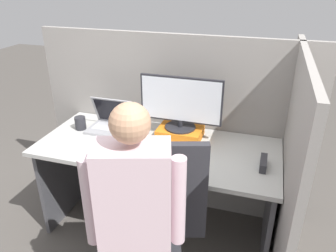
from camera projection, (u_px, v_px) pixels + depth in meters
cubicle_panel_back at (173, 126)px, 2.61m from camera, size 2.16×0.04×1.44m
cubicle_panel_right at (287, 175)px, 1.98m from camera, size 0.04×1.37×1.44m
desk at (158, 167)px, 2.34m from camera, size 1.66×0.72×0.74m
paper_box at (180, 133)px, 2.36m from camera, size 0.31×0.23×0.08m
monitor at (181, 103)px, 2.26m from camera, size 0.58×0.22×0.38m
laptop at (112, 124)px, 2.47m from camera, size 0.33×0.24×0.24m
mouse at (126, 152)px, 2.15m from camera, size 0.07×0.04×0.04m
stapler at (263, 163)px, 2.00m from camera, size 0.04×0.16×0.06m
carrot_toy at (200, 167)px, 1.98m from camera, size 0.04×0.13×0.04m
office_chair at (150, 241)px, 1.74m from camera, size 0.58×0.63×1.06m
person at (128, 222)px, 1.52m from camera, size 0.46×0.47×1.36m
pen_cup at (80, 123)px, 2.48m from camera, size 0.08×0.08×0.10m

